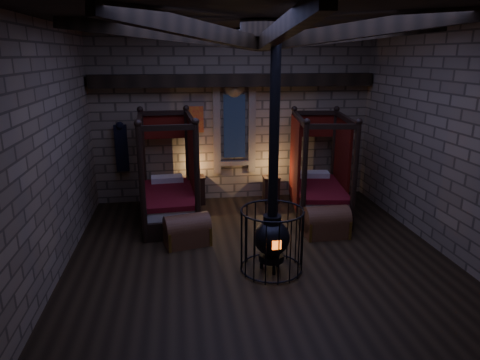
{
  "coord_description": "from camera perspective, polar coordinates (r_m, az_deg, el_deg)",
  "views": [
    {
      "loc": [
        -1.39,
        -7.2,
        3.66
      ],
      "look_at": [
        -0.27,
        0.6,
        1.33
      ],
      "focal_mm": 32.0,
      "sensor_mm": 36.0,
      "label": 1
    }
  ],
  "objects": [
    {
      "name": "room",
      "position": [
        7.43,
        2.71,
        17.07
      ],
      "size": [
        7.02,
        7.02,
        4.29
      ],
      "color": "black",
      "rests_on": "ground"
    },
    {
      "name": "bed_left",
      "position": [
        9.83,
        -9.47,
        -2.0
      ],
      "size": [
        1.33,
        2.34,
        2.37
      ],
      "rotation": [
        0.0,
        0.0,
        0.06
      ],
      "color": "black",
      "rests_on": "ground"
    },
    {
      "name": "bed_right",
      "position": [
        10.34,
        10.42,
        -1.22
      ],
      "size": [
        1.47,
        2.35,
        2.31
      ],
      "rotation": [
        0.0,
        0.0,
        -0.15
      ],
      "color": "black",
      "rests_on": "ground"
    },
    {
      "name": "trunk_left",
      "position": [
        8.62,
        -7.06,
        -6.75
      ],
      "size": [
        0.97,
        0.74,
        0.64
      ],
      "rotation": [
        0.0,
        0.0,
        0.22
      ],
      "color": "brown",
      "rests_on": "ground"
    },
    {
      "name": "trunk_right",
      "position": [
        9.11,
        11.42,
        -5.59
      ],
      "size": [
        0.91,
        0.59,
        0.66
      ],
      "rotation": [
        0.0,
        0.0,
        0.01
      ],
      "color": "brown",
      "rests_on": "ground"
    },
    {
      "name": "nightstand_left",
      "position": [
        10.86,
        -5.91,
        -1.28
      ],
      "size": [
        0.49,
        0.47,
        0.88
      ],
      "rotation": [
        0.0,
        0.0,
        0.1
      ],
      "color": "black",
      "rests_on": "ground"
    },
    {
      "name": "nightstand_right",
      "position": [
        10.97,
        4.17,
        -1.18
      ],
      "size": [
        0.43,
        0.41,
        0.74
      ],
      "rotation": [
        0.0,
        0.0,
        -0.01
      ],
      "color": "black",
      "rests_on": "ground"
    },
    {
      "name": "stove",
      "position": [
        7.45,
        4.27,
        -7.36
      ],
      "size": [
        1.1,
        1.1,
        4.05
      ],
      "rotation": [
        0.0,
        0.0,
        0.06
      ],
      "color": "black",
      "rests_on": "ground"
    }
  ]
}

